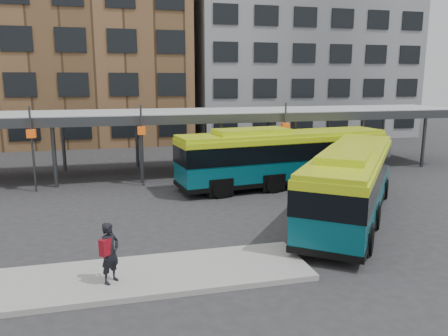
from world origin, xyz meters
TOP-DOWN VIEW (x-y plane):
  - ground at (0.00, 0.00)m, footprint 120.00×120.00m
  - boarding_island at (-5.50, -3.00)m, footprint 14.00×3.00m
  - canopy at (-0.06, 12.87)m, footprint 40.00×6.53m
  - building_brick at (-10.00, 32.00)m, footprint 26.00×14.00m
  - building_grey at (16.00, 32.00)m, footprint 24.00×14.00m
  - bus_front at (5.77, 1.10)m, footprint 9.58×11.29m
  - bus_rear at (5.01, 7.57)m, footprint 12.93×4.28m
  - pedestrian at (-4.84, -3.39)m, footprint 0.79×0.81m
  - bike_rack at (12.46, 11.94)m, footprint 5.42×1.62m

SIDE VIEW (x-z plane):
  - ground at x=0.00m, z-range 0.00..0.00m
  - boarding_island at x=-5.50m, z-range 0.00..0.18m
  - bike_rack at x=12.46m, z-range -0.06..1.01m
  - pedestrian at x=-4.84m, z-range 0.19..2.07m
  - bus_front at x=5.77m, z-range 0.07..3.45m
  - bus_rear at x=5.01m, z-range 0.07..3.57m
  - canopy at x=-0.06m, z-range 1.51..6.31m
  - building_grey at x=16.00m, z-range 0.00..20.00m
  - building_brick at x=-10.00m, z-range 0.00..22.00m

